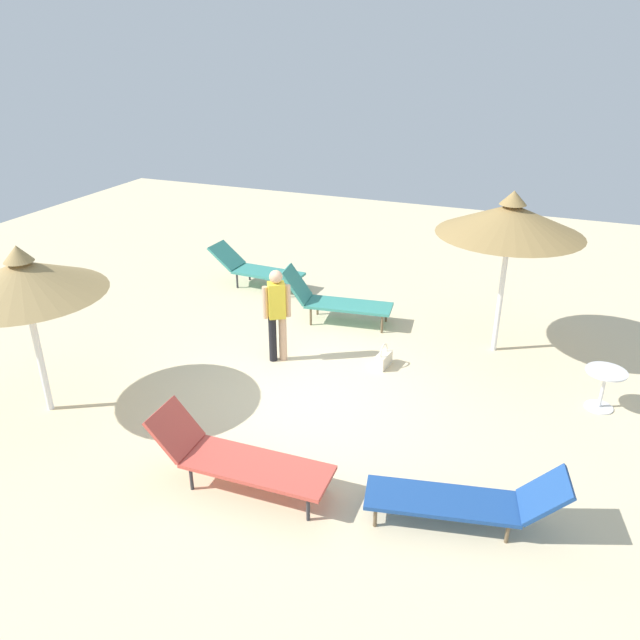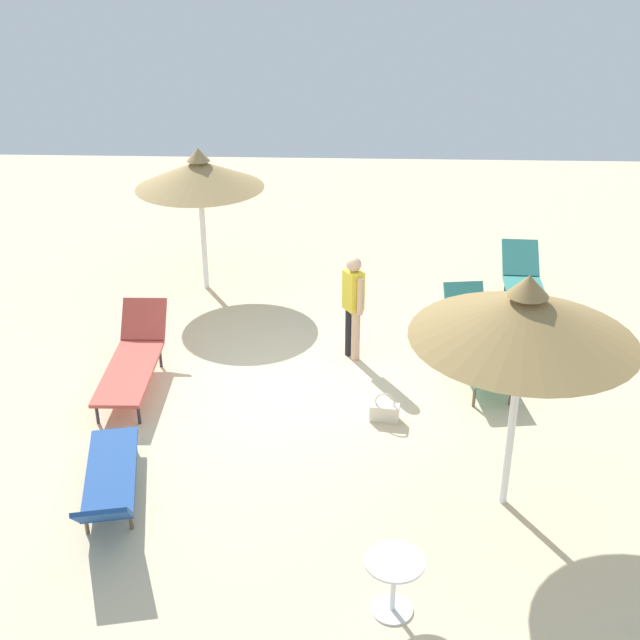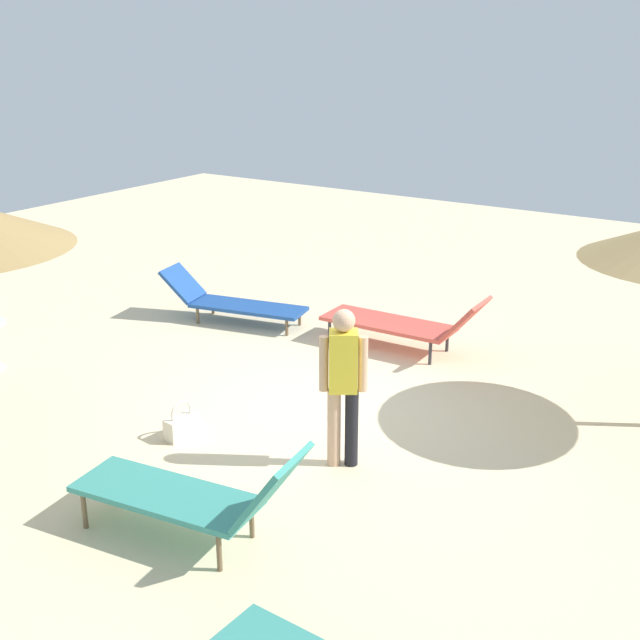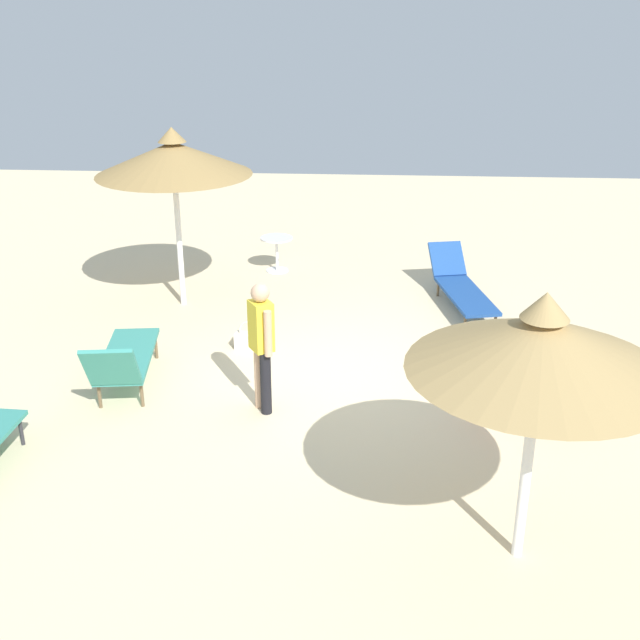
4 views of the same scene
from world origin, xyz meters
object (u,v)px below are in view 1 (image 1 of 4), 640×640
(parasol_umbrella_far_left, at_px, (511,219))
(handbag, at_px, (383,359))
(lounge_chair_front, at_px, (255,268))
(side_table_round, at_px, (604,383))
(parasol_umbrella_center, at_px, (23,277))
(lounge_chair_edge, at_px, (333,299))
(lounge_chair_far_right, at_px, (236,457))
(lounge_chair_back, at_px, (468,499))
(person_standing_near_right, at_px, (277,311))

(parasol_umbrella_far_left, distance_m, handbag, 3.01)
(lounge_chair_front, height_order, side_table_round, lounge_chair_front)
(parasol_umbrella_center, xyz_separation_m, handbag, (-4.16, -3.02, -1.92))
(parasol_umbrella_far_left, relative_size, lounge_chair_edge, 1.32)
(lounge_chair_far_right, xyz_separation_m, side_table_round, (-4.11, -3.46, 0.02))
(parasol_umbrella_far_left, distance_m, lounge_chair_back, 4.83)
(parasol_umbrella_center, bearing_deg, lounge_chair_far_right, 172.22)
(handbag, relative_size, side_table_round, 0.67)
(parasol_umbrella_center, height_order, side_table_round, parasol_umbrella_center)
(lounge_chair_edge, distance_m, side_table_round, 4.87)
(lounge_chair_edge, distance_m, handbag, 1.95)
(lounge_chair_front, height_order, lounge_chair_edge, lounge_chair_edge)
(lounge_chair_back, xyz_separation_m, lounge_chair_front, (5.46, -5.53, 0.09))
(lounge_chair_back, height_order, lounge_chair_edge, lounge_chair_edge)
(lounge_chair_back, relative_size, person_standing_near_right, 1.39)
(lounge_chair_back, distance_m, side_table_round, 3.40)
(person_standing_near_right, bearing_deg, lounge_chair_back, 143.22)
(person_standing_near_right, bearing_deg, handbag, -165.81)
(parasol_umbrella_far_left, bearing_deg, person_standing_near_right, 27.39)
(lounge_chair_far_right, relative_size, lounge_chair_edge, 1.06)
(lounge_chair_far_right, xyz_separation_m, person_standing_near_right, (0.89, -3.05, 0.51))
(parasol_umbrella_far_left, bearing_deg, lounge_chair_front, -12.31)
(lounge_chair_front, height_order, handbag, lounge_chair_front)
(lounge_chair_back, distance_m, lounge_chair_front, 7.77)
(lounge_chair_far_right, relative_size, handbag, 5.39)
(lounge_chair_far_right, distance_m, lounge_chair_back, 2.71)
(lounge_chair_front, relative_size, lounge_chair_edge, 1.00)
(lounge_chair_far_right, bearing_deg, person_standing_near_right, -73.73)
(lounge_chair_back, bearing_deg, handbag, -58.92)
(parasol_umbrella_center, bearing_deg, parasol_umbrella_far_left, -143.27)
(side_table_round, bearing_deg, handbag, -0.34)
(lounge_chair_front, bearing_deg, lounge_chair_edge, 153.58)
(parasol_umbrella_center, distance_m, lounge_chair_front, 5.72)
(lounge_chair_front, bearing_deg, person_standing_near_right, 123.49)
(parasol_umbrella_far_left, bearing_deg, lounge_chair_far_right, 63.00)
(parasol_umbrella_far_left, bearing_deg, handbag, 38.58)
(lounge_chair_far_right, height_order, person_standing_near_right, person_standing_near_right)
(lounge_chair_back, relative_size, lounge_chair_front, 1.06)
(parasol_umbrella_center, relative_size, lounge_chair_far_right, 1.12)
(lounge_chair_far_right, relative_size, person_standing_near_right, 1.39)
(parasol_umbrella_far_left, height_order, lounge_chair_far_right, parasol_umbrella_far_left)
(parasol_umbrella_far_left, bearing_deg, lounge_chair_back, 93.30)
(lounge_chair_front, distance_m, side_table_round, 7.31)
(person_standing_near_right, bearing_deg, parasol_umbrella_far_left, -152.61)
(lounge_chair_back, bearing_deg, person_standing_near_right, -36.78)
(parasol_umbrella_center, bearing_deg, handbag, -144.02)
(lounge_chair_back, distance_m, lounge_chair_edge, 5.50)
(lounge_chair_front, xyz_separation_m, handbag, (-3.59, 2.43, -0.28))
(lounge_chair_far_right, relative_size, lounge_chair_back, 1.00)
(parasol_umbrella_center, relative_size, handbag, 6.04)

